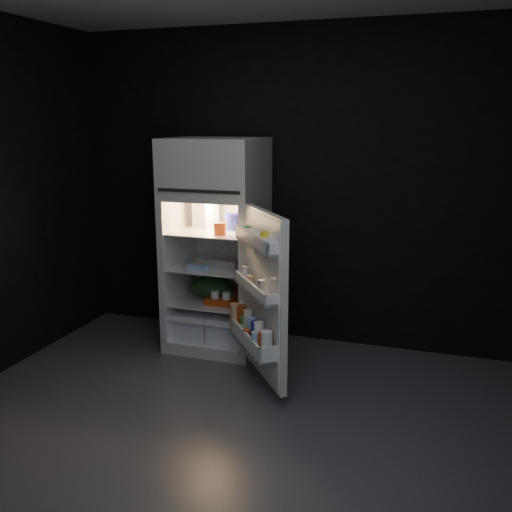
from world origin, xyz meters
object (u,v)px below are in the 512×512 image
(refrigerator, at_px, (218,237))
(milk_jug, at_px, (206,213))
(yogurt_tray, at_px, (222,301))
(egg_carton, at_px, (222,263))
(fridge_door, at_px, (261,299))

(refrigerator, xyz_separation_m, milk_jug, (-0.12, 0.04, 0.19))
(yogurt_tray, bearing_deg, egg_carton, 101.82)
(fridge_door, height_order, milk_jug, fridge_door)
(fridge_door, distance_m, egg_carton, 0.77)
(fridge_door, height_order, egg_carton, fridge_door)
(milk_jug, distance_m, yogurt_tray, 0.76)
(yogurt_tray, bearing_deg, fridge_door, -46.77)
(refrigerator, xyz_separation_m, fridge_door, (0.60, -0.68, -0.28))
(egg_carton, xyz_separation_m, yogurt_tray, (0.02, -0.06, -0.31))
(fridge_door, bearing_deg, refrigerator, 131.74)
(milk_jug, xyz_separation_m, yogurt_tray, (0.22, -0.22, -0.69))
(milk_jug, xyz_separation_m, egg_carton, (0.21, -0.16, -0.38))
(egg_carton, height_order, yogurt_tray, egg_carton)
(refrigerator, xyz_separation_m, egg_carton, (0.09, -0.11, -0.19))
(refrigerator, height_order, fridge_door, refrigerator)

